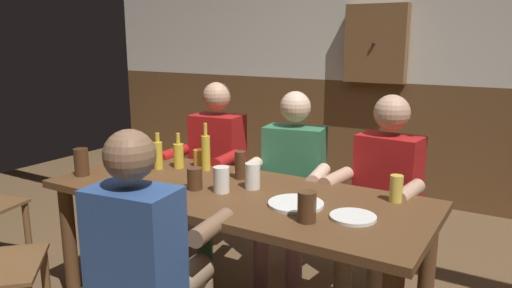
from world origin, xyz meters
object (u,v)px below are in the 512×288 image
person_1 (291,178)px  pint_glass_6 (253,176)px  bottle_1 (179,155)px  pint_glass_7 (240,165)px  pint_glass_2 (195,179)px  condiment_caddy (120,185)px  person_3 (148,252)px  pint_glass_3 (307,207)px  plate_1 (296,204)px  dining_table (234,209)px  bottle_3 (133,158)px  pint_glass_8 (396,189)px  pint_glass_1 (125,150)px  pint_glass_4 (81,162)px  plate_0 (353,217)px  wall_dart_cabinet (376,44)px  pint_glass_5 (221,180)px  bottle_0 (206,152)px  bottle_2 (158,154)px  pint_glass_0 (199,158)px  person_0 (212,164)px  person_2 (382,192)px

person_1 → pint_glass_6: (0.05, -0.55, 0.16)m
bottle_1 → pint_glass_7: bearing=-0.1°
pint_glass_2 → condiment_caddy: bearing=-146.6°
person_3 → pint_glass_3: person_3 is taller
plate_1 → dining_table: bearing=174.4°
bottle_3 → pint_glass_8: 1.45m
bottle_1 → pint_glass_7: bottle_1 is taller
pint_glass_1 → pint_glass_4: bearing=-86.1°
plate_0 → wall_dart_cabinet: (-0.71, 2.46, 0.71)m
condiment_caddy → pint_glass_5: size_ratio=1.05×
bottle_0 → pint_glass_7: 0.28m
bottle_2 → pint_glass_7: size_ratio=1.41×
pint_glass_0 → bottle_3: bearing=-120.2°
condiment_caddy → pint_glass_2: size_ratio=1.22×
pint_glass_8 → bottle_3: bearing=-167.5°
plate_0 → bottle_0: size_ratio=0.72×
person_0 → person_3: person_0 is taller
person_1 → pint_glass_0: (-0.46, -0.34, 0.14)m
pint_glass_3 → pint_glass_7: (-0.59, 0.39, 0.01)m
bottle_0 → bottle_1: bottle_0 is taller
pint_glass_0 → pint_glass_6: (0.52, -0.21, 0.02)m
person_1 → person_2: 0.58m
bottle_1 → bottle_3: (-0.12, -0.25, 0.02)m
person_1 → person_2: bearing=169.1°
dining_table → pint_glass_4: pint_glass_4 is taller
person_0 → person_1: (0.61, 0.01, -0.01)m
dining_table → wall_dart_cabinet: 2.54m
pint_glass_8 → person_2: bearing=114.9°
person_3 → pint_glass_0: (-0.44, 0.91, 0.15)m
pint_glass_1 → pint_glass_5: 0.90m
pint_glass_6 → dining_table: bearing=-130.8°
bottle_3 → pint_glass_0: bottle_3 is taller
person_3 → pint_glass_2: size_ratio=10.32×
plate_0 → plate_1: (-0.29, 0.02, 0.00)m
plate_1 → pint_glass_0: size_ratio=2.57×
pint_glass_8 → plate_0: bearing=-107.1°
bottle_2 → pint_glass_2: bearing=-24.7°
bottle_2 → person_2: bearing=22.9°
plate_1 → bottle_0: 0.79m
bottle_0 → pint_glass_8: bottle_0 is taller
person_1 → bottle_2: 0.84m
pint_glass_4 → pint_glass_5: (0.86, 0.16, -0.01)m
pint_glass_6 → pint_glass_8: 0.72m
dining_table → person_1: (0.01, 0.63, 0.01)m
pint_glass_3 → pint_glass_8: size_ratio=1.02×
condiment_caddy → pint_glass_1: 0.60m
person_1 → pint_glass_5: 0.70m
person_2 → bottle_0: (-0.95, -0.38, 0.20)m
dining_table → plate_0: 0.68m
pint_glass_8 → person_1: bearing=153.6°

